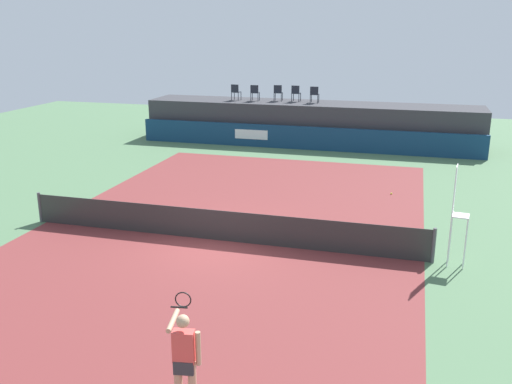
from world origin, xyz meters
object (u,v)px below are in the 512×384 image
(tennis_ball, at_px, (391,194))
(tennis_player, at_px, (184,358))
(spectator_chair_far_left, at_px, (236,91))
(spectator_chair_right, at_px, (296,93))
(spectator_chair_center, at_px, (278,92))
(spectator_chair_far_right, at_px, (314,94))
(spectator_chair_left, at_px, (255,92))
(net_post_near, at_px, (40,207))
(net_post_far, at_px, (434,246))
(umpire_chair, at_px, (457,209))

(tennis_ball, bearing_deg, tennis_player, -101.23)
(spectator_chair_far_left, height_order, spectator_chair_right, same)
(tennis_player, bearing_deg, tennis_ball, 78.77)
(spectator_chair_center, distance_m, spectator_chair_far_right, 2.08)
(spectator_chair_center, height_order, tennis_player, spectator_chair_center)
(spectator_chair_center, bearing_deg, spectator_chair_far_right, -6.39)
(spectator_chair_left, distance_m, net_post_near, 15.59)
(spectator_chair_left, height_order, spectator_chair_center, same)
(spectator_chair_right, distance_m, tennis_player, 23.25)
(spectator_chair_left, bearing_deg, tennis_ball, -47.95)
(spectator_chair_right, relative_size, tennis_player, 0.50)
(spectator_chair_left, bearing_deg, spectator_chair_right, 9.03)
(spectator_chair_left, relative_size, net_post_far, 0.89)
(net_post_far, bearing_deg, spectator_chair_center, 117.63)
(net_post_near, distance_m, net_post_far, 12.40)
(spectator_chair_far_left, bearing_deg, umpire_chair, -54.16)
(net_post_near, xyz_separation_m, tennis_ball, (11.01, 6.33, -0.46))
(net_post_far, height_order, tennis_player, tennis_player)
(spectator_chair_far_left, relative_size, spectator_chair_far_right, 1.00)
(spectator_chair_far_right, height_order, tennis_ball, spectator_chair_far_right)
(spectator_chair_right, xyz_separation_m, net_post_near, (-5.30, -15.48, -2.19))
(spectator_chair_left, xyz_separation_m, spectator_chair_right, (2.23, 0.35, 0.00))
(spectator_chair_far_left, relative_size, spectator_chair_left, 1.00)
(net_post_near, distance_m, tennis_player, 11.17)
(umpire_chair, height_order, net_post_near, umpire_chair)
(spectator_chair_center, xyz_separation_m, net_post_near, (-4.30, -15.47, -2.19))
(spectator_chair_far_left, bearing_deg, net_post_far, -55.42)
(spectator_chair_far_left, bearing_deg, spectator_chair_right, 5.63)
(spectator_chair_center, bearing_deg, umpire_chair, -60.94)
(spectator_chair_right, height_order, net_post_near, spectator_chair_right)
(spectator_chair_right, bearing_deg, net_post_near, -108.90)
(spectator_chair_left, xyz_separation_m, tennis_ball, (7.94, -8.80, -2.66))
(spectator_chair_center, xyz_separation_m, spectator_chair_right, (1.00, 0.02, 0.00))
(umpire_chair, xyz_separation_m, net_post_near, (-12.89, -0.01, -1.09))
(spectator_chair_far_left, bearing_deg, spectator_chair_left, -1.29)
(spectator_chair_center, distance_m, tennis_player, 23.38)
(tennis_player, bearing_deg, spectator_chair_left, 102.91)
(spectator_chair_far_right, relative_size, umpire_chair, 0.32)
(spectator_chair_center, relative_size, spectator_chair_far_right, 1.00)
(spectator_chair_center, bearing_deg, spectator_chair_far_left, -172.42)
(spectator_chair_center, relative_size, tennis_ball, 13.06)
(spectator_chair_left, bearing_deg, umpire_chair, -56.98)
(spectator_chair_far_right, bearing_deg, tennis_player, -85.27)
(spectator_chair_far_right, distance_m, net_post_far, 16.53)
(spectator_chair_far_left, relative_size, net_post_far, 0.89)
(umpire_chair, relative_size, net_post_far, 2.76)
(spectator_chair_far_left, height_order, net_post_far, spectator_chair_far_left)
(spectator_chair_far_left, height_order, spectator_chair_left, same)
(tennis_ball, bearing_deg, spectator_chair_far_left, 135.72)
(spectator_chair_left, xyz_separation_m, spectator_chair_far_right, (3.30, 0.11, 0.00))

